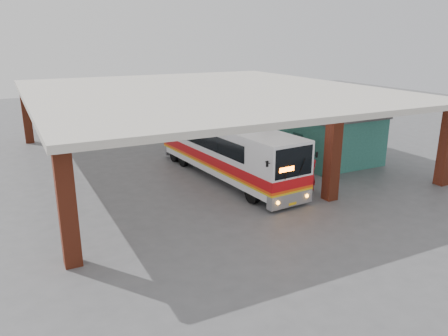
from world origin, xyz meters
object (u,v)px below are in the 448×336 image
coach_bus (226,149)px  red_chair (246,139)px  pedestrian (311,175)px  motorcycle (286,161)px

coach_bus → red_chair: bearing=47.8°
pedestrian → red_chair: pedestrian is taller
coach_bus → red_chair: 8.40m
motorcycle → pedestrian: bearing=168.6°
coach_bus → red_chair: coach_bus is taller
coach_bus → pedestrian: bearing=-58.5°
red_chair → coach_bus: bearing=-134.4°
red_chair → motorcycle: bearing=-104.8°
coach_bus → pedestrian: size_ratio=6.82×
coach_bus → pedestrian: (2.94, -4.00, -0.83)m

